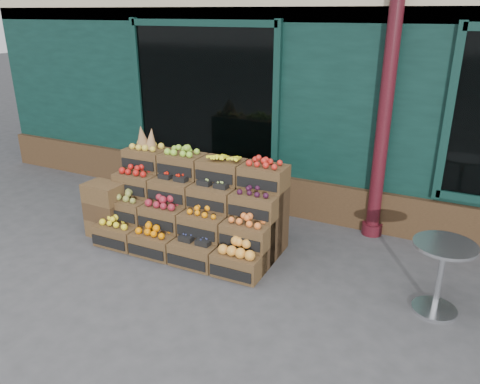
% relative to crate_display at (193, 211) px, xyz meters
% --- Properties ---
extents(ground, '(60.00, 60.00, 0.00)m').
position_rel_crate_display_xyz_m(ground, '(0.89, -0.68, -0.46)').
color(ground, '#3C3C3E').
rests_on(ground, ground).
extents(shop_facade, '(12.00, 6.24, 4.80)m').
position_rel_crate_display_xyz_m(shop_facade, '(0.89, 4.43, 1.94)').
color(shop_facade, black).
rests_on(shop_facade, ground).
extents(crate_display, '(2.39, 1.21, 1.48)m').
position_rel_crate_display_xyz_m(crate_display, '(0.00, 0.00, 0.00)').
color(crate_display, '#4B351D').
rests_on(crate_display, ground).
extents(spare_crates, '(0.52, 0.36, 0.77)m').
position_rel_crate_display_xyz_m(spare_crates, '(-1.20, -0.36, -0.07)').
color(spare_crates, '#4B351D').
rests_on(spare_crates, ground).
extents(bistro_table, '(0.62, 0.62, 0.79)m').
position_rel_crate_display_xyz_m(bistro_table, '(3.08, -0.17, 0.03)').
color(bistro_table, silver).
rests_on(bistro_table, ground).
extents(shopkeeper, '(0.68, 0.45, 1.84)m').
position_rel_crate_display_xyz_m(shopkeeper, '(-1.15, 2.28, 0.46)').
color(shopkeeper, '#144621').
rests_on(shopkeeper, ground).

